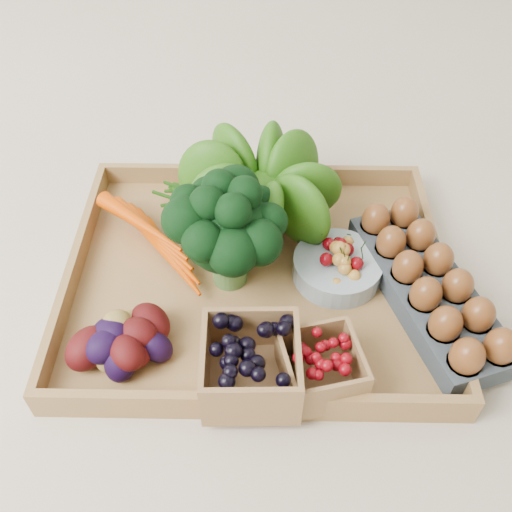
{
  "coord_description": "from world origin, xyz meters",
  "views": [
    {
      "loc": [
        0.01,
        -0.56,
        0.66
      ],
      "look_at": [
        0.0,
        0.0,
        0.06
      ],
      "focal_mm": 40.0,
      "sensor_mm": 36.0,
      "label": 1
    }
  ],
  "objects_px": {
    "cherry_bowl": "(337,268)",
    "egg_carton": "(427,291)",
    "tray": "(256,280)",
    "broccoli": "(229,248)"
  },
  "relations": [
    {
      "from": "egg_carton",
      "to": "broccoli",
      "type": "bearing_deg",
      "value": 154.55
    },
    {
      "from": "cherry_bowl",
      "to": "egg_carton",
      "type": "height_order",
      "value": "egg_carton"
    },
    {
      "from": "cherry_bowl",
      "to": "egg_carton",
      "type": "distance_m",
      "value": 0.13
    },
    {
      "from": "cherry_bowl",
      "to": "egg_carton",
      "type": "bearing_deg",
      "value": -19.1
    },
    {
      "from": "broccoli",
      "to": "egg_carton",
      "type": "distance_m",
      "value": 0.29
    },
    {
      "from": "tray",
      "to": "broccoli",
      "type": "relative_size",
      "value": 3.26
    },
    {
      "from": "tray",
      "to": "broccoli",
      "type": "height_order",
      "value": "broccoli"
    },
    {
      "from": "broccoli",
      "to": "egg_carton",
      "type": "height_order",
      "value": "broccoli"
    },
    {
      "from": "broccoli",
      "to": "tray",
      "type": "bearing_deg",
      "value": 6.58
    },
    {
      "from": "broccoli",
      "to": "cherry_bowl",
      "type": "distance_m",
      "value": 0.17
    }
  ]
}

